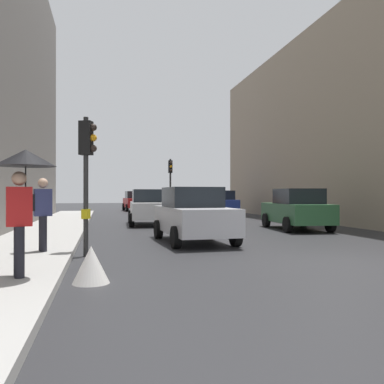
{
  "coord_description": "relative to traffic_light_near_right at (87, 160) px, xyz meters",
  "views": [
    {
      "loc": [
        -5.23,
        -8.4,
        1.56
      ],
      "look_at": [
        -0.89,
        11.66,
        1.63
      ],
      "focal_mm": 38.7,
      "sensor_mm": 36.0,
      "label": 1
    }
  ],
  "objects": [
    {
      "name": "pedestrian_with_umbrella",
      "position": [
        -0.92,
        -3.15,
        -0.54
      ],
      "size": [
        1.0,
        1.0,
        2.14
      ],
      "color": "black",
      "rests_on": "sidewalk_kerb"
    },
    {
      "name": "sidewalk_kerb",
      "position": [
        -1.62,
        3.85,
        -2.3
      ],
      "size": [
        2.59,
        40.0,
        0.16
      ],
      "primitive_type": "cube",
      "color": "#A8A5A0",
      "rests_on": "ground"
    },
    {
      "name": "car_white_compact",
      "position": [
        2.66,
        10.08,
        -1.5
      ],
      "size": [
        2.16,
        4.27,
        1.76
      ],
      "color": "silver",
      "rests_on": "ground"
    },
    {
      "name": "car_silver_hatchback",
      "position": [
        3.23,
        2.4,
        -1.5
      ],
      "size": [
        2.19,
        4.29,
        1.76
      ],
      "color": "#BCBCC1",
      "rests_on": "ground"
    },
    {
      "name": "car_blue_van",
      "position": [
        8.55,
        17.82,
        -1.5
      ],
      "size": [
        2.14,
        4.26,
        1.76
      ],
      "color": "navy",
      "rests_on": "ground"
    },
    {
      "name": "car_red_sedan",
      "position": [
        3.25,
        26.84,
        -1.5
      ],
      "size": [
        2.21,
        4.3,
        1.76
      ],
      "color": "red",
      "rests_on": "ground"
    },
    {
      "name": "pedestrian_with_grey_backpack",
      "position": [
        -1.08,
        0.0,
        -1.22
      ],
      "size": [
        0.65,
        0.43,
        1.77
      ],
      "color": "black",
      "rests_on": "sidewalk_kerb"
    },
    {
      "name": "traffic_light_near_right",
      "position": [
        0.0,
        0.0,
        0.0
      ],
      "size": [
        0.45,
        0.33,
        3.45
      ],
      "color": "#2D2D2D",
      "rests_on": "ground"
    },
    {
      "name": "traffic_light_far_median",
      "position": [
        4.84,
        16.97,
        0.3
      ],
      "size": [
        0.25,
        0.43,
        3.89
      ],
      "color": "#2D2D2D",
      "rests_on": "ground"
    },
    {
      "name": "car_green_estate",
      "position": [
        8.55,
        5.89,
        -1.5
      ],
      "size": [
        2.26,
        4.32,
        1.76
      ],
      "color": "#2D6038",
      "rests_on": "ground"
    },
    {
      "name": "warning_sign_triangle",
      "position": [
        0.19,
        -3.18,
        -2.06
      ],
      "size": [
        0.64,
        0.64,
        0.65
      ],
      "primitive_type": "cone",
      "color": "silver",
      "rests_on": "ground"
    },
    {
      "name": "ground_plane",
      "position": [
        5.61,
        -2.15,
        -2.38
      ],
      "size": [
        120.0,
        120.0,
        0.0
      ],
      "primitive_type": "plane",
      "color": "#28282B"
    }
  ]
}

